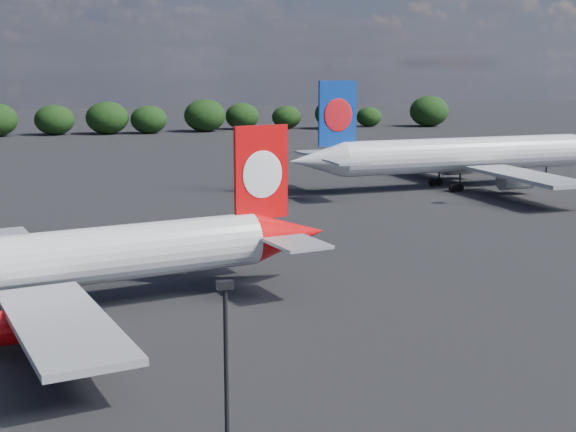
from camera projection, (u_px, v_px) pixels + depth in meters
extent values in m
plane|color=black|center=(56.00, 216.00, 98.80)|extent=(500.00, 500.00, 0.00)
cylinder|color=silver|center=(52.00, 260.00, 59.13)|extent=(32.75, 10.55, 4.28)
cone|color=red|center=(289.00, 234.00, 68.03)|extent=(7.55, 5.54, 4.28)
cube|color=red|center=(261.00, 172.00, 65.84)|extent=(4.70, 1.34, 7.71)
ellipsoid|color=white|center=(262.00, 174.00, 65.64)|extent=(3.56, 0.87, 3.94)
ellipsoid|color=white|center=(260.00, 174.00, 66.09)|extent=(3.56, 0.87, 3.94)
cube|color=#9EA0A5|center=(297.00, 243.00, 63.08)|extent=(4.78, 5.79, 0.26)
cube|color=#9EA0A5|center=(247.00, 223.00, 71.30)|extent=(4.78, 5.79, 0.26)
cube|color=#9EA0A5|center=(62.00, 324.00, 48.91)|extent=(8.80, 17.88, 0.47)
cube|color=#9EA0A5|center=(6.00, 250.00, 68.33)|extent=(8.80, 17.88, 0.47)
cylinder|color=red|center=(22.00, 326.00, 52.08)|extent=(4.65, 3.10, 2.31)
cube|color=#9EA0A5|center=(21.00, 317.00, 51.96)|extent=(1.90, 0.62, 1.03)
cylinder|color=black|center=(86.00, 305.00, 58.23)|extent=(0.28, 0.28, 2.14)
cylinder|color=black|center=(86.00, 316.00, 58.38)|extent=(1.00, 0.56, 0.94)
cylinder|color=black|center=(99.00, 314.00, 58.81)|extent=(1.00, 0.56, 0.94)
cylinder|color=black|center=(70.00, 288.00, 62.71)|extent=(0.28, 0.28, 2.14)
cylinder|color=black|center=(71.00, 298.00, 62.86)|extent=(1.00, 0.56, 0.94)
cylinder|color=black|center=(83.00, 296.00, 63.29)|extent=(1.00, 0.56, 0.94)
cylinder|color=silver|center=(462.00, 154.00, 120.37)|extent=(38.90, 7.13, 5.09)
sphere|color=silver|center=(569.00, 150.00, 126.60)|extent=(5.35, 5.35, 5.09)
cone|color=silver|center=(317.00, 161.00, 112.82)|extent=(8.40, 5.51, 5.09)
cube|color=#0D3698|center=(337.00, 114.00, 112.58)|extent=(5.62, 0.80, 9.16)
ellipsoid|color=red|center=(338.00, 115.00, 112.34)|extent=(4.28, 0.43, 4.68)
ellipsoid|color=red|center=(337.00, 115.00, 112.90)|extent=(4.28, 0.43, 4.68)
cube|color=#9EA0A5|center=(346.00, 162.00, 108.21)|extent=(4.90, 6.34, 0.31)
cube|color=#9EA0A5|center=(316.00, 153.00, 118.60)|extent=(4.90, 6.34, 0.31)
cube|color=#9EA0A5|center=(526.00, 176.00, 109.05)|extent=(7.69, 20.68, 0.56)
cube|color=#9EA0A5|center=(430.00, 155.00, 133.61)|extent=(7.69, 20.68, 0.56)
cylinder|color=#9EA0A5|center=(516.00, 180.00, 114.68)|extent=(5.23, 3.01, 2.75)
cube|color=#9EA0A5|center=(516.00, 175.00, 114.54)|extent=(2.25, 0.42, 1.22)
cylinder|color=#9EA0A5|center=(457.00, 166.00, 129.79)|extent=(5.23, 3.01, 2.75)
cube|color=#9EA0A5|center=(457.00, 162.00, 129.66)|extent=(2.25, 0.42, 1.22)
cylinder|color=black|center=(460.00, 181.00, 117.55)|extent=(0.30, 0.30, 2.55)
cylinder|color=black|center=(460.00, 188.00, 117.73)|extent=(1.14, 0.52, 1.12)
cylinder|color=black|center=(453.00, 188.00, 117.37)|extent=(1.14, 0.52, 1.12)
cylinder|color=black|center=(439.00, 176.00, 123.22)|extent=(0.30, 0.30, 2.55)
cylinder|color=black|center=(439.00, 182.00, 123.40)|extent=(1.14, 0.52, 1.12)
cylinder|color=black|center=(432.00, 182.00, 123.04)|extent=(1.14, 0.52, 1.12)
cylinder|color=black|center=(546.00, 174.00, 125.97)|extent=(0.26, 0.26, 2.55)
cylinder|color=black|center=(546.00, 180.00, 126.16)|extent=(0.93, 0.40, 0.92)
cube|color=black|center=(225.00, 285.00, 26.28)|extent=(0.55, 0.30, 0.28)
cube|color=gold|center=(99.00, 118.00, 216.44)|extent=(5.00, 0.30, 3.00)
cylinder|color=gray|center=(100.00, 128.00, 216.96)|extent=(0.30, 0.30, 2.50)
ellipsoid|color=black|center=(54.00, 120.00, 209.73)|extent=(10.33, 8.74, 7.95)
ellipsoid|color=black|center=(107.00, 118.00, 212.29)|extent=(11.24, 9.51, 8.64)
ellipsoid|color=black|center=(149.00, 119.00, 214.38)|extent=(9.76, 8.26, 7.51)
ellipsoid|color=black|center=(205.00, 115.00, 220.14)|extent=(11.58, 9.80, 8.91)
ellipsoid|color=black|center=(242.00, 116.00, 228.03)|extent=(9.77, 8.27, 7.52)
ellipsoid|color=black|center=(286.00, 117.00, 231.42)|extent=(8.57, 7.25, 6.59)
ellipsoid|color=black|center=(334.00, 114.00, 229.54)|extent=(11.32, 9.58, 8.71)
ellipsoid|color=black|center=(369.00, 117.00, 237.71)|extent=(7.64, 6.47, 5.88)
ellipsoid|color=black|center=(429.00, 111.00, 238.24)|extent=(11.84, 10.02, 9.11)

